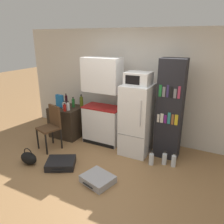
{
  "coord_description": "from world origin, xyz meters",
  "views": [
    {
      "loc": [
        1.77,
        -2.68,
        2.34
      ],
      "look_at": [
        -0.03,
        0.85,
        0.97
      ],
      "focal_mm": 35.0,
      "sensor_mm": 36.0,
      "label": 1
    }
  ],
  "objects_px": {
    "bottle_green_tall": "(73,103)",
    "suitcase_small_flat": "(61,163)",
    "microwave": "(138,78)",
    "cereal_box": "(60,101)",
    "refrigerator": "(137,120)",
    "bottle_clear_short": "(68,106)",
    "water_bottle_back": "(174,161)",
    "handbag": "(29,158)",
    "chair": "(52,123)",
    "side_table": "(67,121)",
    "suitcase_large_flat": "(98,179)",
    "bottle_milk_white": "(64,105)",
    "water_bottle_front": "(164,159)",
    "bookshelf": "(170,110)",
    "bottle_olive_oil": "(81,101)",
    "water_bottle_middle": "(151,159)",
    "bottle_wine_dark": "(66,99)",
    "kitchen_hutch": "(102,105)",
    "bottle_ketchup_red": "(65,108)"
  },
  "relations": [
    {
      "from": "bottle_wine_dark",
      "to": "water_bottle_middle",
      "type": "distance_m",
      "value": 2.64
    },
    {
      "from": "bottle_olive_oil",
      "to": "bottle_milk_white",
      "type": "bearing_deg",
      "value": -131.15
    },
    {
      "from": "bottle_wine_dark",
      "to": "bottle_green_tall",
      "type": "distance_m",
      "value": 0.38
    },
    {
      "from": "bookshelf",
      "to": "bottle_clear_short",
      "type": "xyz_separation_m",
      "value": [
        -2.24,
        -0.3,
        -0.17
      ]
    },
    {
      "from": "bookshelf",
      "to": "bottle_milk_white",
      "type": "bearing_deg",
      "value": -174.39
    },
    {
      "from": "bottle_wine_dark",
      "to": "water_bottle_front",
      "type": "bearing_deg",
      "value": -10.25
    },
    {
      "from": "bottle_clear_short",
      "to": "water_bottle_middle",
      "type": "height_order",
      "value": "bottle_clear_short"
    },
    {
      "from": "bottle_green_tall",
      "to": "cereal_box",
      "type": "relative_size",
      "value": 0.83
    },
    {
      "from": "bookshelf",
      "to": "kitchen_hutch",
      "type": "bearing_deg",
      "value": -177.96
    },
    {
      "from": "side_table",
      "to": "microwave",
      "type": "bearing_deg",
      "value": -0.13
    },
    {
      "from": "bottle_olive_oil",
      "to": "bottle_ketchup_red",
      "type": "height_order",
      "value": "bottle_olive_oil"
    },
    {
      "from": "suitcase_large_flat",
      "to": "water_bottle_middle",
      "type": "relative_size",
      "value": 2.04
    },
    {
      "from": "cereal_box",
      "to": "refrigerator",
      "type": "bearing_deg",
      "value": 1.45
    },
    {
      "from": "microwave",
      "to": "bookshelf",
      "type": "distance_m",
      "value": 0.87
    },
    {
      "from": "bottle_milk_white",
      "to": "suitcase_small_flat",
      "type": "relative_size",
      "value": 0.27
    },
    {
      "from": "water_bottle_front",
      "to": "water_bottle_back",
      "type": "bearing_deg",
      "value": 0.75
    },
    {
      "from": "cereal_box",
      "to": "suitcase_large_flat",
      "type": "bearing_deg",
      "value": -35.06
    },
    {
      "from": "handbag",
      "to": "bottle_milk_white",
      "type": "bearing_deg",
      "value": 95.55
    },
    {
      "from": "bottle_milk_white",
      "to": "bottle_clear_short",
      "type": "bearing_deg",
      "value": -21.74
    },
    {
      "from": "side_table",
      "to": "bottle_milk_white",
      "type": "distance_m",
      "value": 0.45
    },
    {
      "from": "refrigerator",
      "to": "water_bottle_middle",
      "type": "bearing_deg",
      "value": -37.43
    },
    {
      "from": "bookshelf",
      "to": "water_bottle_front",
      "type": "distance_m",
      "value": 0.95
    },
    {
      "from": "bookshelf",
      "to": "side_table",
      "type": "bearing_deg",
      "value": -176.72
    },
    {
      "from": "refrigerator",
      "to": "bottle_olive_oil",
      "type": "relative_size",
      "value": 4.93
    },
    {
      "from": "suitcase_large_flat",
      "to": "water_bottle_back",
      "type": "bearing_deg",
      "value": 61.57
    },
    {
      "from": "bottle_ketchup_red",
      "to": "bookshelf",
      "type": "bearing_deg",
      "value": 9.7
    },
    {
      "from": "bottle_green_tall",
      "to": "water_bottle_back",
      "type": "height_order",
      "value": "bottle_green_tall"
    },
    {
      "from": "bottle_ketchup_red",
      "to": "handbag",
      "type": "xyz_separation_m",
      "value": [
        -0.01,
        -1.16,
        -0.69
      ]
    },
    {
      "from": "bottle_olive_oil",
      "to": "suitcase_small_flat",
      "type": "distance_m",
      "value": 1.68
    },
    {
      "from": "bottle_ketchup_red",
      "to": "kitchen_hutch",
      "type": "bearing_deg",
      "value": 22.88
    },
    {
      "from": "microwave",
      "to": "bottle_clear_short",
      "type": "xyz_separation_m",
      "value": [
        -1.62,
        -0.16,
        -0.76
      ]
    },
    {
      "from": "handbag",
      "to": "water_bottle_middle",
      "type": "xyz_separation_m",
      "value": [
        2.12,
        1.05,
        -0.0
      ]
    },
    {
      "from": "bottle_green_tall",
      "to": "suitcase_small_flat",
      "type": "xyz_separation_m",
      "value": [
        0.61,
        -1.28,
        -0.77
      ]
    },
    {
      "from": "refrigerator",
      "to": "suitcase_small_flat",
      "type": "distance_m",
      "value": 1.72
    },
    {
      "from": "water_bottle_middle",
      "to": "water_bottle_back",
      "type": "distance_m",
      "value": 0.41
    },
    {
      "from": "refrigerator",
      "to": "bottle_clear_short",
      "type": "height_order",
      "value": "refrigerator"
    },
    {
      "from": "bottle_green_tall",
      "to": "suitcase_small_flat",
      "type": "distance_m",
      "value": 1.62
    },
    {
      "from": "refrigerator",
      "to": "bookshelf",
      "type": "xyz_separation_m",
      "value": [
        0.62,
        0.14,
        0.26
      ]
    },
    {
      "from": "bottle_olive_oil",
      "to": "suitcase_small_flat",
      "type": "bearing_deg",
      "value": -72.02
    },
    {
      "from": "microwave",
      "to": "cereal_box",
      "type": "xyz_separation_m",
      "value": [
        -1.95,
        -0.05,
        -0.69
      ]
    },
    {
      "from": "chair",
      "to": "suitcase_small_flat",
      "type": "relative_size",
      "value": 1.43
    },
    {
      "from": "handbag",
      "to": "bottle_green_tall",
      "type": "bearing_deg",
      "value": 90.04
    },
    {
      "from": "cereal_box",
      "to": "handbag",
      "type": "height_order",
      "value": "cereal_box"
    },
    {
      "from": "bottle_clear_short",
      "to": "bottle_green_tall",
      "type": "bearing_deg",
      "value": 99.16
    },
    {
      "from": "bottle_wine_dark",
      "to": "microwave",
      "type": "bearing_deg",
      "value": -7.44
    },
    {
      "from": "bottle_clear_short",
      "to": "water_bottle_back",
      "type": "distance_m",
      "value": 2.57
    },
    {
      "from": "refrigerator",
      "to": "bottle_milk_white",
      "type": "xyz_separation_m",
      "value": [
        -1.79,
        -0.09,
        0.08
      ]
    },
    {
      "from": "kitchen_hutch",
      "to": "water_bottle_front",
      "type": "distance_m",
      "value": 1.75
    },
    {
      "from": "refrigerator",
      "to": "water_bottle_middle",
      "type": "distance_m",
      "value": 0.84
    },
    {
      "from": "microwave",
      "to": "water_bottle_front",
      "type": "height_order",
      "value": "microwave"
    }
  ]
}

